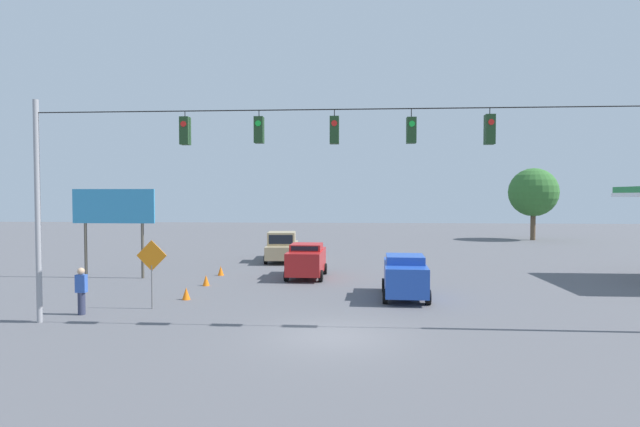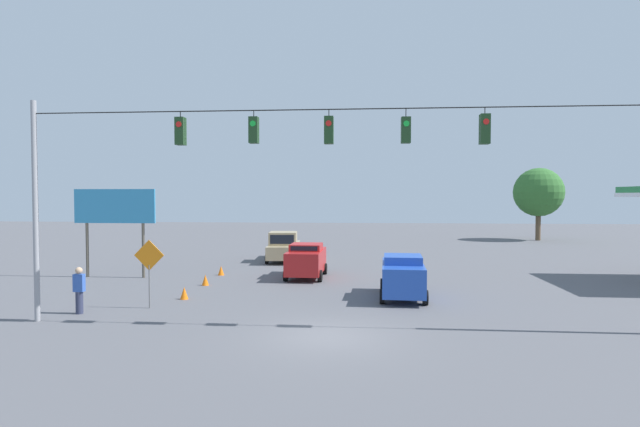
% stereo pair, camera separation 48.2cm
% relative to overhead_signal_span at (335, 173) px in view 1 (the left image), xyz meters
% --- Properties ---
extents(ground_plane, '(140.00, 140.00, 0.00)m').
position_rel_overhead_signal_span_xyz_m(ground_plane, '(0.01, 1.12, -5.47)').
color(ground_plane, '#56565B').
extents(overhead_signal_span, '(21.93, 0.38, 8.16)m').
position_rel_overhead_signal_span_xyz_m(overhead_signal_span, '(0.00, 0.00, 0.00)').
color(overhead_signal_span, '#939399').
rests_on(overhead_signal_span, ground_plane).
extents(pickup_truck_tan_withflow_far, '(2.58, 5.64, 2.12)m').
position_rel_overhead_signal_span_xyz_m(pickup_truck_tan_withflow_far, '(4.37, -17.87, -4.49)').
color(pickup_truck_tan_withflow_far, tan).
rests_on(pickup_truck_tan_withflow_far, ground_plane).
extents(sedan_red_withflow_mid, '(2.20, 4.19, 1.93)m').
position_rel_overhead_signal_span_xyz_m(sedan_red_withflow_mid, '(1.97, -10.68, -4.46)').
color(sedan_red_withflow_mid, red).
rests_on(sedan_red_withflow_mid, ground_plane).
extents(sedan_blue_crossing_near, '(2.22, 4.31, 1.96)m').
position_rel_overhead_signal_span_xyz_m(sedan_blue_crossing_near, '(-3.04, -5.37, -4.45)').
color(sedan_blue_crossing_near, '#234CB2').
rests_on(sedan_blue_crossing_near, ground_plane).
extents(traffic_cone_nearest, '(0.36, 0.36, 0.56)m').
position_rel_overhead_signal_span_xyz_m(traffic_cone_nearest, '(6.82, -4.28, -5.19)').
color(traffic_cone_nearest, orange).
rests_on(traffic_cone_nearest, ground_plane).
extents(traffic_cone_second, '(0.36, 0.36, 0.56)m').
position_rel_overhead_signal_span_xyz_m(traffic_cone_second, '(6.95, -7.77, -5.19)').
color(traffic_cone_second, orange).
rests_on(traffic_cone_second, ground_plane).
extents(traffic_cone_third, '(0.36, 0.36, 0.56)m').
position_rel_overhead_signal_span_xyz_m(traffic_cone_third, '(7.06, -11.11, -5.19)').
color(traffic_cone_third, orange).
rests_on(traffic_cone_third, ground_plane).
extents(roadside_billboard, '(4.75, 0.16, 5.05)m').
position_rel_overhead_signal_span_xyz_m(roadside_billboard, '(12.88, -9.89, -1.71)').
color(roadside_billboard, '#4C473D').
rests_on(roadside_billboard, ground_plane).
extents(work_zone_sign, '(1.27, 0.06, 2.84)m').
position_rel_overhead_signal_span_xyz_m(work_zone_sign, '(7.62, -2.42, -3.48)').
color(work_zone_sign, slate).
rests_on(work_zone_sign, ground_plane).
extents(pedestrian, '(0.40, 0.28, 1.85)m').
position_rel_overhead_signal_span_xyz_m(pedestrian, '(9.98, -1.25, -4.52)').
color(pedestrian, '#2D334C').
rests_on(pedestrian, ground_plane).
extents(tree_horizon_left, '(5.09, 5.09, 7.61)m').
position_rel_overhead_signal_span_xyz_m(tree_horizon_left, '(-19.75, -36.43, -0.43)').
color(tree_horizon_left, brown).
rests_on(tree_horizon_left, ground_plane).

